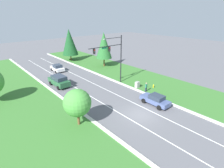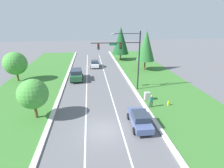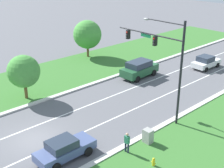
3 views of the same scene
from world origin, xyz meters
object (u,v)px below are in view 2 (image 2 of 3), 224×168
Objects in this scene: oak_far_left_tree at (33,94)px; oak_near_left_tree at (15,63)px; traffic_signal_mast at (127,53)px; conifer_near_right_tree at (121,41)px; conifer_far_right_tree at (146,46)px; utility_cabinet at (147,96)px; pedestrian at (151,101)px; fire_hydrant at (168,103)px; slate_blue_sedan at (140,119)px; white_sedan at (95,64)px; forest_suv at (76,74)px.

oak_near_left_tree is at bearing 116.50° from oak_far_left_tree.
oak_far_left_tree is at bearing -149.15° from traffic_signal_mast.
conifer_near_right_tree reaches higher than conifer_far_right_tree.
utility_cabinet is 2.16m from pedestrian.
fire_hydrant is at bearing -96.83° from conifer_far_right_tree.
pedestrian is at bearing 56.49° from slate_blue_sedan.
conifer_far_right_tree reaches higher than oak_far_left_tree.
fire_hydrant is 27.85m from conifer_near_right_tree.
white_sedan is 10.76m from conifer_near_right_tree.
slate_blue_sedan is 24.26m from oak_near_left_tree.
conifer_far_right_tree reaches higher than utility_cabinet.
pedestrian is at bearing -71.31° from white_sedan.
oak_near_left_tree is at bearing 151.19° from fire_hydrant.
oak_far_left_tree is (-15.94, -0.95, 2.61)m from fire_hydrant.
oak_far_left_tree is at bearing -107.88° from forest_suv.
fire_hydrant is (12.30, -11.98, -0.70)m from forest_suv.
utility_cabinet is 0.14× the size of conifer_far_right_tree.
conifer_far_right_tree is at bearing -72.07° from conifer_near_right_tree.
conifer_near_right_tree reaches higher than pedestrian.
slate_blue_sedan is 22.19m from conifer_far_right_tree.
forest_suv is 10.58m from oak_near_left_tree.
slate_blue_sedan is 0.97× the size of oak_far_left_tree.
fire_hydrant is at bearing -177.35° from pedestrian.
oak_near_left_tree reaches higher than slate_blue_sedan.
pedestrian is 0.37× the size of oak_far_left_tree.
oak_far_left_tree is at bearing -135.52° from conifer_far_right_tree.
oak_far_left_tree is at bearing -106.66° from white_sedan.
traffic_signal_mast is 1.82× the size of forest_suv.
traffic_signal_mast is at bearing 118.07° from utility_cabinet.
utility_cabinet is 0.70× the size of pedestrian.
conifer_near_right_tree reaches higher than forest_suv.
white_sedan is at bearing 108.96° from utility_cabinet.
utility_cabinet is (10.10, -10.07, -0.45)m from forest_suv.
white_sedan is 16.42m from oak_near_left_tree.
forest_suv is (-7.94, 6.02, -4.81)m from traffic_signal_mast.
conifer_near_right_tree is at bearing 52.78° from forest_suv.
oak_near_left_tree is (-21.15, -14.94, -1.94)m from conifer_near_right_tree.
traffic_signal_mast reaches higher than utility_cabinet.
fire_hydrant is at bearing 39.31° from slate_blue_sedan.
oak_near_left_tree is (-17.72, 16.39, 2.46)m from slate_blue_sedan.
conifer_near_right_tree is (3.43, 31.33, 4.40)m from slate_blue_sedan.
fire_hydrant is 16.19m from oak_far_left_tree.
fire_hydrant is at bearing -65.32° from white_sedan.
traffic_signal_mast is at bearing -71.75° from white_sedan.
traffic_signal_mast is 12.76× the size of fire_hydrant.
conifer_far_right_tree is (1.99, 16.66, 4.95)m from fire_hydrant.
oak_far_left_tree reaches higher than white_sedan.
conifer_far_right_tree is (6.90, 20.61, 4.48)m from slate_blue_sedan.
conifer_far_right_tree reaches higher than forest_suv.
forest_suv reaches higher than white_sedan.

